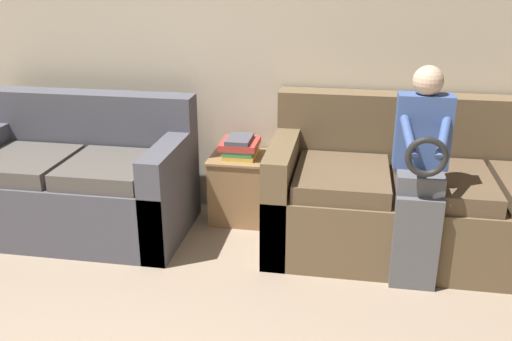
{
  "coord_description": "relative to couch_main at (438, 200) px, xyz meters",
  "views": [
    {
      "loc": [
        1.02,
        -1.0,
        1.83
      ],
      "look_at": [
        0.53,
        1.8,
        0.76
      ],
      "focal_mm": 40.0,
      "sensor_mm": 36.0,
      "label": 1
    }
  ],
  "objects": [
    {
      "name": "couch_main",
      "position": [
        0.0,
        0.0,
        0.0
      ],
      "size": [
        2.18,
        0.94,
        0.96
      ],
      "color": "brown",
      "rests_on": "ground_plane"
    },
    {
      "name": "side_shelf",
      "position": [
        -1.35,
        0.23,
        -0.09
      ],
      "size": [
        0.44,
        0.41,
        0.49
      ],
      "color": "olive",
      "rests_on": "ground_plane"
    },
    {
      "name": "couch_side",
      "position": [
        -2.44,
        -0.11,
        -0.0
      ],
      "size": [
        1.53,
        0.86,
        0.92
      ],
      "color": "#4C4C56",
      "rests_on": "ground_plane"
    },
    {
      "name": "wall_back",
      "position": [
        -1.6,
        0.48,
        0.93
      ],
      "size": [
        7.9,
        0.06,
        2.55
      ],
      "color": "beige",
      "rests_on": "ground_plane"
    },
    {
      "name": "book_stack",
      "position": [
        -1.36,
        0.23,
        0.22
      ],
      "size": [
        0.26,
        0.28,
        0.14
      ],
      "color": "gold",
      "rests_on": "side_shelf"
    },
    {
      "name": "child_left_seated",
      "position": [
        -0.18,
        -0.4,
        0.35
      ],
      "size": [
        0.31,
        0.38,
        1.27
      ],
      "color": "#56565B",
      "rests_on": "ground_plane"
    }
  ]
}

